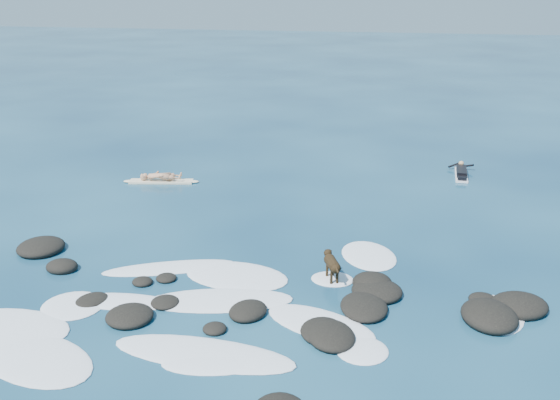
# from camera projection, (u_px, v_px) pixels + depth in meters

# --- Properties ---
(ground) EXTENTS (160.00, 160.00, 0.00)m
(ground) POSITION_uv_depth(u_px,v_px,m) (267.00, 287.00, 15.63)
(ground) COLOR #0A2642
(ground) RESTS_ON ground
(reef_rocks) EXTENTS (14.67, 7.25, 0.50)m
(reef_rocks) POSITION_uv_depth(u_px,v_px,m) (301.00, 307.00, 14.52)
(reef_rocks) COLOR black
(reef_rocks) RESTS_ON ground
(breaking_foam) EXTENTS (13.01, 8.88, 0.12)m
(breaking_foam) POSITION_uv_depth(u_px,v_px,m) (200.00, 311.00, 14.48)
(breaking_foam) COLOR white
(breaking_foam) RESTS_ON ground
(standing_surfer_rig) EXTENTS (2.87, 0.93, 1.64)m
(standing_surfer_rig) POSITION_uv_depth(u_px,v_px,m) (160.00, 166.00, 23.45)
(standing_surfer_rig) COLOR beige
(standing_surfer_rig) RESTS_ON ground
(paddling_surfer_rig) EXTENTS (1.02, 2.26, 0.39)m
(paddling_surfer_rig) POSITION_uv_depth(u_px,v_px,m) (461.00, 172.00, 24.47)
(paddling_surfer_rig) COLOR white
(paddling_surfer_rig) RESTS_ON ground
(dog) EXTENTS (0.59, 1.10, 0.73)m
(dog) POSITION_uv_depth(u_px,v_px,m) (332.00, 263.00, 15.83)
(dog) COLOR black
(dog) RESTS_ON ground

